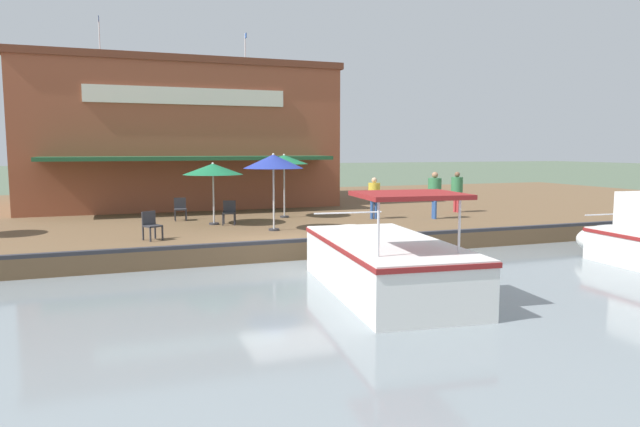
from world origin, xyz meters
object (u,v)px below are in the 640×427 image
waterfront_restaurant (178,136)px  patio_umbrella_far_corner (273,162)px  person_near_entrance (374,193)px  cafe_chair_under_first_umbrella (180,208)px  person_at_quay_edge (435,189)px  cafe_chair_facing_river (229,211)px  person_mid_patio (457,187)px  tree_behind_restaurant (100,106)px  cafe_chair_back_row_seat (151,224)px  patio_umbrella_by_entrance (213,169)px  motorboat_nearest_quay (377,259)px  patio_umbrella_near_quay_edge (284,160)px

waterfront_restaurant → patio_umbrella_far_corner: waterfront_restaurant is taller
patio_umbrella_far_corner → person_near_entrance: bearing=111.3°
cafe_chair_under_first_umbrella → person_at_quay_edge: 9.72m
cafe_chair_facing_river → waterfront_restaurant: bearing=-175.4°
cafe_chair_facing_river → person_at_quay_edge: 7.87m
person_mid_patio → tree_behind_restaurant: (-11.56, -14.19, 3.81)m
patio_umbrella_far_corner → person_at_quay_edge: size_ratio=1.41×
tree_behind_restaurant → cafe_chair_back_row_seat: bearing=5.7°
patio_umbrella_by_entrance → person_at_quay_edge: (1.21, 8.29, -0.82)m
cafe_chair_facing_river → motorboat_nearest_quay: 8.37m
cafe_chair_under_first_umbrella → motorboat_nearest_quay: (9.97, 3.39, -0.35)m
patio_umbrella_near_quay_edge → tree_behind_restaurant: tree_behind_restaurant is taller
person_mid_patio → motorboat_nearest_quay: size_ratio=0.26×
patio_umbrella_by_entrance → person_at_quay_edge: 8.42m
patio_umbrella_by_entrance → patio_umbrella_near_quay_edge: size_ratio=0.89×
patio_umbrella_near_quay_edge → cafe_chair_under_first_umbrella: size_ratio=2.93×
waterfront_restaurant → person_near_entrance: bearing=33.9°
patio_umbrella_far_corner → person_mid_patio: 9.24m
waterfront_restaurant → motorboat_nearest_quay: (17.30, 2.62, -3.19)m
patio_umbrella_far_corner → waterfront_restaurant: bearing=-170.7°
motorboat_nearest_quay → person_near_entrance: bearing=155.0°
waterfront_restaurant → cafe_chair_facing_river: size_ratio=16.60×
cafe_chair_back_row_seat → cafe_chair_facing_river: (-2.65, 2.84, 0.00)m
patio_umbrella_near_quay_edge → cafe_chair_back_row_seat: 6.88m
waterfront_restaurant → patio_umbrella_by_entrance: bearing=1.4°
person_near_entrance → tree_behind_restaurant: 16.38m
patio_umbrella_far_corner → person_at_quay_edge: patio_umbrella_far_corner is taller
cafe_chair_back_row_seat → cafe_chair_facing_river: size_ratio=1.00×
waterfront_restaurant → person_mid_patio: waterfront_restaurant is taller
waterfront_restaurant → motorboat_nearest_quay: waterfront_restaurant is taller
person_near_entrance → motorboat_nearest_quay: 8.77m
waterfront_restaurant → cafe_chair_back_row_seat: bearing=-10.1°
waterfront_restaurant → patio_umbrella_near_quay_edge: waterfront_restaurant is taller
cafe_chair_back_row_seat → person_at_quay_edge: person_at_quay_edge is taller
cafe_chair_back_row_seat → tree_behind_restaurant: size_ratio=0.11×
cafe_chair_facing_river → person_near_entrance: 5.60m
patio_umbrella_by_entrance → cafe_chair_back_row_seat: patio_umbrella_by_entrance is taller
waterfront_restaurant → person_near_entrance: 11.54m
person_at_quay_edge → motorboat_nearest_quay: (7.15, -5.89, -1.02)m
waterfront_restaurant → patio_umbrella_far_corner: size_ratio=5.55×
person_at_quay_edge → motorboat_nearest_quay: motorboat_nearest_quay is taller
cafe_chair_facing_river → person_near_entrance: (0.23, 5.58, 0.51)m
patio_umbrella_near_quay_edge → person_at_quay_edge: (2.37, 5.33, -1.12)m
waterfront_restaurant → cafe_chair_under_first_umbrella: 7.90m
patio_umbrella_near_quay_edge → tree_behind_restaurant: 13.06m
patio_umbrella_far_corner → cafe_chair_under_first_umbrella: size_ratio=2.99×
patio_umbrella_near_quay_edge → tree_behind_restaurant: (-10.85, -6.77, 2.63)m
person_near_entrance → person_mid_patio: bearing=101.7°
patio_umbrella_far_corner → cafe_chair_under_first_umbrella: (-3.80, -2.60, -1.80)m
patio_umbrella_near_quay_edge → cafe_chair_back_row_seat: bearing=-52.7°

